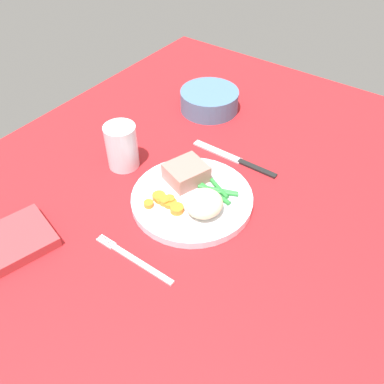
{
  "coord_description": "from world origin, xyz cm",
  "views": [
    {
      "loc": [
        -47.46,
        -35.76,
        57.99
      ],
      "look_at": [
        -1.94,
        -3.0,
        4.6
      ],
      "focal_mm": 38.09,
      "sensor_mm": 36.0,
      "label": 1
    }
  ],
  "objects_px": {
    "dinner_plate": "(192,199)",
    "meat_portion": "(186,173)",
    "water_glass": "(122,149)",
    "knife": "(236,160)",
    "salad_bowl": "(209,99)",
    "fork": "(134,259)",
    "napkin": "(10,243)"
  },
  "relations": [
    {
      "from": "dinner_plate",
      "to": "meat_portion",
      "type": "relative_size",
      "value": 3.12
    },
    {
      "from": "meat_portion",
      "to": "water_glass",
      "type": "relative_size",
      "value": 0.78
    },
    {
      "from": "knife",
      "to": "salad_bowl",
      "type": "distance_m",
      "value": 0.21
    },
    {
      "from": "dinner_plate",
      "to": "meat_portion",
      "type": "bearing_deg",
      "value": 49.4
    },
    {
      "from": "salad_bowl",
      "to": "knife",
      "type": "bearing_deg",
      "value": -130.02
    },
    {
      "from": "water_glass",
      "to": "salad_bowl",
      "type": "xyz_separation_m",
      "value": [
        0.29,
        -0.02,
        -0.01
      ]
    },
    {
      "from": "meat_portion",
      "to": "salad_bowl",
      "type": "bearing_deg",
      "value": 24.9
    },
    {
      "from": "fork",
      "to": "knife",
      "type": "relative_size",
      "value": 0.81
    },
    {
      "from": "meat_portion",
      "to": "knife",
      "type": "xyz_separation_m",
      "value": [
        0.13,
        -0.04,
        -0.03
      ]
    },
    {
      "from": "salad_bowl",
      "to": "dinner_plate",
      "type": "bearing_deg",
      "value": -151.65
    },
    {
      "from": "fork",
      "to": "water_glass",
      "type": "relative_size",
      "value": 1.72
    },
    {
      "from": "water_glass",
      "to": "knife",
      "type": "bearing_deg",
      "value": -50.94
    },
    {
      "from": "meat_portion",
      "to": "napkin",
      "type": "xyz_separation_m",
      "value": [
        -0.31,
        0.15,
        -0.02
      ]
    },
    {
      "from": "dinner_plate",
      "to": "fork",
      "type": "bearing_deg",
      "value": -179.14
    },
    {
      "from": "fork",
      "to": "water_glass",
      "type": "distance_m",
      "value": 0.26
    },
    {
      "from": "dinner_plate",
      "to": "napkin",
      "type": "xyz_separation_m",
      "value": [
        -0.27,
        0.19,
        0.0
      ]
    },
    {
      "from": "meat_portion",
      "to": "water_glass",
      "type": "height_order",
      "value": "water_glass"
    },
    {
      "from": "fork",
      "to": "knife",
      "type": "distance_m",
      "value": 0.33
    },
    {
      "from": "meat_portion",
      "to": "knife",
      "type": "height_order",
      "value": "meat_portion"
    },
    {
      "from": "water_glass",
      "to": "napkin",
      "type": "distance_m",
      "value": 0.28
    },
    {
      "from": "dinner_plate",
      "to": "salad_bowl",
      "type": "xyz_separation_m",
      "value": [
        0.3,
        0.16,
        0.02
      ]
    },
    {
      "from": "napkin",
      "to": "dinner_plate",
      "type": "bearing_deg",
      "value": -34.94
    },
    {
      "from": "knife",
      "to": "water_glass",
      "type": "relative_size",
      "value": 2.12
    },
    {
      "from": "meat_portion",
      "to": "water_glass",
      "type": "distance_m",
      "value": 0.15
    },
    {
      "from": "knife",
      "to": "fork",
      "type": "bearing_deg",
      "value": 176.31
    },
    {
      "from": "fork",
      "to": "napkin",
      "type": "bearing_deg",
      "value": 119.34
    },
    {
      "from": "meat_portion",
      "to": "salad_bowl",
      "type": "relative_size",
      "value": 0.52
    },
    {
      "from": "napkin",
      "to": "meat_portion",
      "type": "bearing_deg",
      "value": -26.81
    },
    {
      "from": "knife",
      "to": "napkin",
      "type": "xyz_separation_m",
      "value": [
        -0.43,
        0.19,
        0.01
      ]
    },
    {
      "from": "knife",
      "to": "salad_bowl",
      "type": "height_order",
      "value": "salad_bowl"
    },
    {
      "from": "knife",
      "to": "napkin",
      "type": "bearing_deg",
      "value": 152.2
    },
    {
      "from": "water_glass",
      "to": "salad_bowl",
      "type": "height_order",
      "value": "water_glass"
    }
  ]
}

